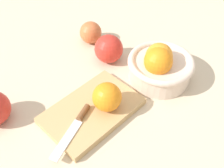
# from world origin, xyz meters

# --- Properties ---
(ground_plane) EXTENTS (2.40, 2.40, 0.00)m
(ground_plane) POSITION_xyz_m (0.00, 0.00, 0.00)
(ground_plane) COLOR beige
(bowl) EXTENTS (0.18, 0.18, 0.11)m
(bowl) POSITION_xyz_m (-0.12, 0.06, 0.05)
(bowl) COLOR beige
(bowl) RESTS_ON ground_plane
(cutting_board) EXTENTS (0.24, 0.16, 0.02)m
(cutting_board) POSITION_xyz_m (0.09, 0.01, 0.01)
(cutting_board) COLOR tan
(cutting_board) RESTS_ON ground_plane
(orange_on_board) EXTENTS (0.07, 0.07, 0.07)m
(orange_on_board) POSITION_xyz_m (0.06, 0.03, 0.05)
(orange_on_board) COLOR orange
(orange_on_board) RESTS_ON cutting_board
(knife) EXTENTS (0.15, 0.06, 0.01)m
(knife) POSITION_xyz_m (0.14, 0.02, 0.02)
(knife) COLOR silver
(knife) RESTS_ON cutting_board
(apple_front_left) EXTENTS (0.08, 0.08, 0.08)m
(apple_front_left) POSITION_xyz_m (-0.09, -0.09, 0.04)
(apple_front_left) COLOR red
(apple_front_left) RESTS_ON ground_plane
(apple_front_left_2) EXTENTS (0.07, 0.07, 0.07)m
(apple_front_left_2) POSITION_xyz_m (-0.12, -0.19, 0.03)
(apple_front_left_2) COLOR #CC6638
(apple_front_left_2) RESTS_ON ground_plane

